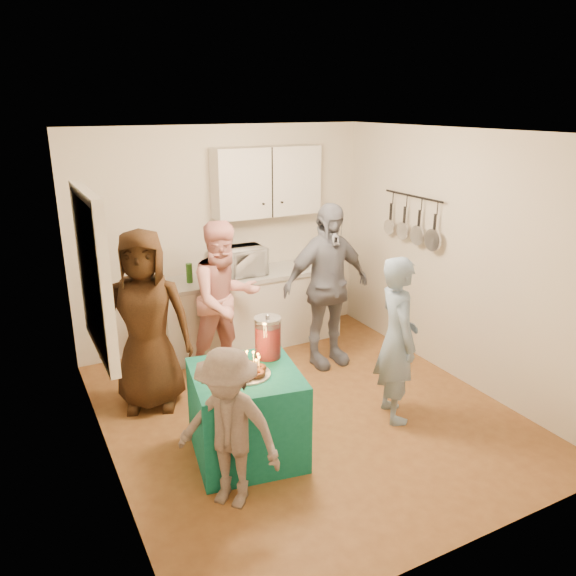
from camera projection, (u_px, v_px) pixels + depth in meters
name	position (u px, v px, depth m)	size (l,w,h in m)	color
floor	(305.00, 411.00, 5.41)	(4.00, 4.00, 0.00)	brown
ceiling	(308.00, 132.00, 4.59)	(4.00, 4.00, 0.00)	white
back_wall	(224.00, 238.00, 6.68)	(3.60, 3.60, 0.00)	silver
left_wall	(97.00, 317.00, 4.21)	(4.00, 4.00, 0.00)	silver
right_wall	(458.00, 258.00, 5.79)	(4.00, 4.00, 0.00)	silver
window_night	(91.00, 274.00, 4.39)	(0.04, 1.00, 1.20)	black
counter	(251.00, 311.00, 6.79)	(2.20, 0.58, 0.86)	white
countertop	(250.00, 275.00, 6.65)	(2.24, 0.62, 0.05)	beige
upper_cabinet	(267.00, 181.00, 6.57)	(1.30, 0.30, 0.80)	white
pot_rack	(410.00, 219.00, 6.25)	(0.12, 1.00, 0.60)	black
microwave	(239.00, 261.00, 6.53)	(0.58, 0.40, 0.32)	white
party_table	(247.00, 414.00, 4.64)	(0.85, 0.85, 0.76)	#0F6756
donut_cake	(247.00, 365.00, 4.45)	(0.38, 0.38, 0.18)	#381C0C
punch_jar	(268.00, 339.00, 4.74)	(0.22, 0.22, 0.34)	red
man_birthday	(397.00, 340.00, 5.10)	(0.57, 0.37, 1.56)	#809BBA
woman_back_left	(146.00, 321.00, 5.27)	(0.86, 0.56, 1.76)	#563418
woman_back_center	(225.00, 300.00, 5.91)	(0.83, 0.64, 1.70)	#EC7B82
woman_back_right	(327.00, 286.00, 6.14)	(1.08, 0.45, 1.83)	black
child_near_left	(229.00, 429.00, 4.00)	(0.80, 0.46, 1.24)	#645550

